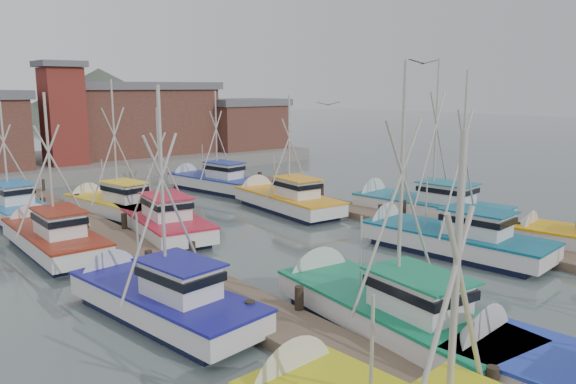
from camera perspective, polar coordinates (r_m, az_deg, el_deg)
ground at (r=24.47m, az=8.85°, el=-7.76°), size 260.00×260.00×0.00m
dock_left at (r=23.25m, az=-10.63°, el=-8.26°), size 2.30×46.00×1.50m
dock_right at (r=32.09m, az=11.82°, el=-3.03°), size 2.30×46.00×1.50m
quay at (r=55.62m, az=-20.87°, el=2.65°), size 44.00×16.00×1.20m
shed_center at (r=57.43m, az=-15.43°, el=7.30°), size 14.84×9.54×6.90m
shed_right at (r=60.30m, az=-4.56°, el=6.98°), size 8.48×6.36×5.20m
lookout_tower at (r=50.79m, az=-21.91°, el=7.50°), size 3.60×3.60×8.50m
boat_4 at (r=18.65m, az=9.38°, el=-11.52°), size 3.80×9.57×9.25m
boat_5 at (r=27.44m, az=15.55°, el=-4.51°), size 3.89×9.53×9.18m
boat_6 at (r=19.75m, az=-13.32°, el=-10.40°), size 3.69×8.70×8.41m
boat_8 at (r=30.92m, az=-13.16°, el=-2.72°), size 4.18×9.67×7.46m
boat_9 at (r=35.35m, az=-0.54°, el=-0.76°), size 3.51×9.18×7.93m
boat_10 at (r=28.87m, az=-22.94°, el=-4.23°), size 3.39×8.69×8.15m
boat_11 at (r=34.49m, az=13.34°, el=-1.33°), size 4.23×9.98×10.14m
boat_12 at (r=35.25m, az=-17.42°, el=-1.29°), size 3.86×8.55×8.74m
boat_13 at (r=42.47m, az=-7.80°, el=1.07°), size 4.03×8.95×8.08m
boat_14 at (r=37.43m, az=-26.73°, el=-1.27°), size 3.21×8.72×7.54m
gull_near at (r=23.15m, az=13.58°, el=12.67°), size 1.55×0.65×0.24m
gull_far at (r=30.44m, az=4.11°, el=8.90°), size 1.55×0.65×0.24m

